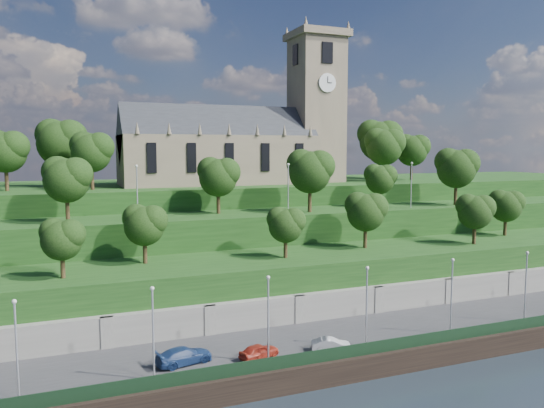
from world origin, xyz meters
name	(u,v)px	position (x,y,z in m)	size (l,w,h in m)	color
ground	(398,374)	(0.00, 0.00, 0.00)	(320.00, 320.00, 0.00)	black
promenade	(364,341)	(0.00, 6.00, 1.00)	(160.00, 12.00, 2.00)	#2D2D30
quay_wall	(399,362)	(0.00, -0.05, 1.10)	(160.00, 0.50, 2.20)	black
fence	(395,344)	(0.00, 0.60, 2.60)	(160.00, 0.10, 1.20)	black
retaining_wall	(337,311)	(0.00, 11.97, 2.50)	(160.00, 2.10, 5.00)	slate
embankment_lower	(313,285)	(0.00, 18.00, 4.00)	(160.00, 12.00, 8.00)	#173913
embankment_upper	(280,253)	(0.00, 29.00, 6.00)	(160.00, 10.00, 12.00)	#173913
hilltop	(235,224)	(0.00, 50.00, 7.50)	(160.00, 32.00, 15.00)	#173913
church	(246,139)	(0.79, 45.98, 22.52)	(38.60, 12.35, 27.60)	#6D5F4C
trees_lower	(344,215)	(4.34, 18.19, 12.56)	(65.97, 8.57, 7.30)	#332514
trees_upper	(308,172)	(3.91, 27.93, 17.63)	(63.41, 8.61, 8.99)	#332514
trees_hilltop	(266,143)	(4.29, 45.60, 21.79)	(75.11, 16.67, 11.60)	#332514
lamp_posts_promenade	(367,300)	(-2.00, 2.50, 6.51)	(60.36, 0.36, 7.81)	#B2B2B7
lamp_posts_upper	(288,184)	(0.00, 26.00, 16.05)	(40.36, 0.36, 6.91)	#B2B2B7
car_left	(259,351)	(-12.47, 3.59, 2.65)	(1.53, 3.81, 1.30)	#A42A1B
car_middle	(331,345)	(-5.63, 2.70, 2.61)	(1.29, 3.69, 1.22)	#A4A5A9
car_right	(184,356)	(-19.03, 4.85, 2.73)	(2.06, 5.06, 1.47)	navy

